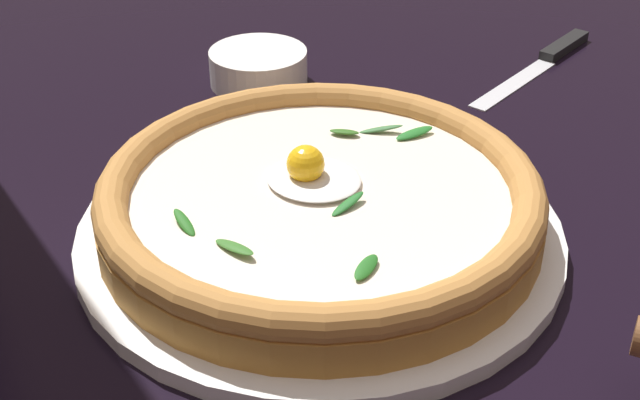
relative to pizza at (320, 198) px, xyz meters
The scene contains 5 objects.
ground_plane 0.05m from the pizza, 155.58° to the left, with size 2.40×2.40×0.03m, color black.
pizza_plate 0.03m from the pizza, 150.82° to the left, with size 0.34×0.34×0.01m, color white.
pizza is the anchor object (origin of this frame).
side_bowl 0.27m from the pizza, 44.55° to the right, with size 0.09×0.09×0.03m, color white.
table_knife 0.40m from the pizza, 93.81° to the right, with size 0.04×0.22×0.01m.
Camera 1 is at (-0.25, 0.41, 0.35)m, focal length 47.94 mm.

